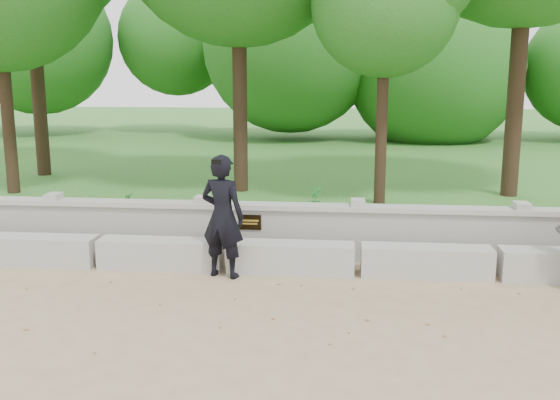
{
  "coord_description": "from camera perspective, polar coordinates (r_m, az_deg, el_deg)",
  "views": [
    {
      "loc": [
        1.75,
        -7.08,
        2.9
      ],
      "look_at": [
        0.85,
        1.74,
        1.14
      ],
      "focal_mm": 40.0,
      "sensor_mm": 36.0,
      "label": 1
    }
  ],
  "objects": [
    {
      "name": "man_main",
      "position": [
        9.06,
        -5.27,
        -1.5
      ],
      "size": [
        0.76,
        0.69,
        1.81
      ],
      "color": "black",
      "rests_on": "ground"
    },
    {
      "name": "parapet_wall",
      "position": [
        10.14,
        -4.32,
        -2.68
      ],
      "size": [
        12.5,
        0.35,
        0.9
      ],
      "color": "#9C9993",
      "rests_on": "ground"
    },
    {
      "name": "concrete_bench",
      "position": [
        9.54,
        -5.04,
        -5.08
      ],
      "size": [
        11.9,
        0.45,
        0.45
      ],
      "color": "#A6A39C",
      "rests_on": "ground"
    },
    {
      "name": "shrub_d",
      "position": [
        12.05,
        -13.62,
        -0.5
      ],
      "size": [
        0.31,
        0.34,
        0.52
      ],
      "primitive_type": "imported",
      "rotation": [
        0.0,
        0.0,
        4.9
      ],
      "color": "#256E28",
      "rests_on": "lawn"
    },
    {
      "name": "shrub_a",
      "position": [
        11.25,
        -13.08,
        -1.28
      ],
      "size": [
        0.33,
        0.29,
        0.53
      ],
      "primitive_type": "imported",
      "rotation": [
        0.0,
        0.0,
        0.47
      ],
      "color": "#256E28",
      "rests_on": "lawn"
    },
    {
      "name": "lawn",
      "position": [
        21.34,
        1.05,
        3.79
      ],
      "size": [
        40.0,
        22.0,
        0.25
      ],
      "primitive_type": "cube",
      "color": "#275920",
      "rests_on": "ground"
    },
    {
      "name": "ground",
      "position": [
        7.85,
        -7.64,
        -10.53
      ],
      "size": [
        80.0,
        80.0,
        0.0
      ],
      "primitive_type": "plane",
      "color": "tan",
      "rests_on": "ground"
    },
    {
      "name": "shrub_b",
      "position": [
        12.23,
        3.2,
        0.01
      ],
      "size": [
        0.31,
        0.35,
        0.53
      ],
      "primitive_type": "imported",
      "rotation": [
        0.0,
        0.0,
        1.85
      ],
      "color": "#256E28",
      "rests_on": "lawn"
    }
  ]
}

